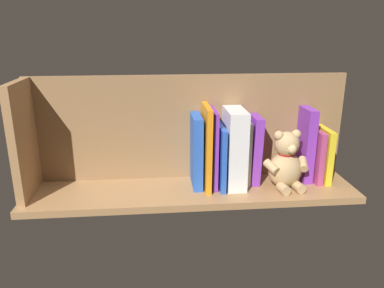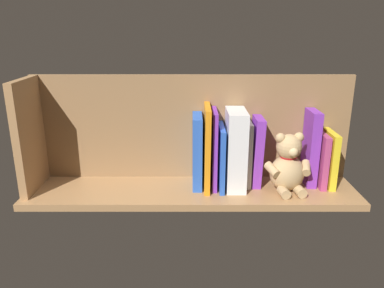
% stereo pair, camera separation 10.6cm
% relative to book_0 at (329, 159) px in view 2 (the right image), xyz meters
% --- Properties ---
extents(ground_plane, '(1.05, 0.25, 0.02)m').
position_rel_book_0_xyz_m(ground_plane, '(0.45, 0.03, -0.10)').
color(ground_plane, '#A87A4C').
extents(shelf_back_panel, '(1.05, 0.02, 0.35)m').
position_rel_book_0_xyz_m(shelf_back_panel, '(0.45, -0.07, 0.09)').
color(shelf_back_panel, olive).
rests_on(shelf_back_panel, ground_plane).
extents(shelf_side_divider, '(0.02, 0.19, 0.35)m').
position_rel_book_0_xyz_m(shelf_side_divider, '(0.95, 0.03, 0.09)').
color(shelf_side_divider, '#A87A4C').
rests_on(shelf_side_divider, ground_plane).
extents(book_0, '(0.02, 0.12, 0.18)m').
position_rel_book_0_xyz_m(book_0, '(0.00, 0.00, 0.00)').
color(book_0, yellow).
rests_on(book_0, ground_plane).
extents(book_1, '(0.02, 0.12, 0.18)m').
position_rel_book_0_xyz_m(book_1, '(0.03, -0.00, -0.00)').
color(book_1, '#B23F72').
rests_on(book_1, ground_plane).
extents(book_2, '(0.03, 0.10, 0.25)m').
position_rel_book_0_xyz_m(book_2, '(0.06, -0.01, 0.03)').
color(book_2, purple).
rests_on(book_2, ground_plane).
extents(teddy_bear, '(0.15, 0.13, 0.19)m').
position_rel_book_0_xyz_m(teddy_bear, '(0.14, 0.05, -0.01)').
color(teddy_bear, tan).
rests_on(teddy_bear, ground_plane).
extents(book_3, '(0.03, 0.10, 0.23)m').
position_rel_book_0_xyz_m(book_3, '(0.24, -0.01, 0.02)').
color(book_3, purple).
rests_on(book_3, ground_plane).
extents(book_4, '(0.01, 0.11, 0.21)m').
position_rel_book_0_xyz_m(book_4, '(0.26, -0.01, 0.02)').
color(book_4, silver).
rests_on(book_4, ground_plane).
extents(dictionary_thick_white, '(0.06, 0.15, 0.25)m').
position_rel_book_0_xyz_m(dictionary_thick_white, '(0.31, 0.01, 0.04)').
color(dictionary_thick_white, white).
rests_on(dictionary_thick_white, ground_plane).
extents(book_5, '(0.02, 0.15, 0.20)m').
position_rel_book_0_xyz_m(book_5, '(0.35, 0.01, 0.01)').
color(book_5, blue).
rests_on(book_5, ground_plane).
extents(book_6, '(0.02, 0.13, 0.25)m').
position_rel_book_0_xyz_m(book_6, '(0.38, 0.01, 0.04)').
color(book_6, purple).
rests_on(book_6, ground_plane).
extents(book_7, '(0.02, 0.15, 0.27)m').
position_rel_book_0_xyz_m(book_7, '(0.40, 0.02, 0.04)').
color(book_7, orange).
rests_on(book_7, ground_plane).
extents(book_8, '(0.03, 0.13, 0.23)m').
position_rel_book_0_xyz_m(book_8, '(0.43, 0.00, 0.03)').
color(book_8, blue).
rests_on(book_8, ground_plane).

